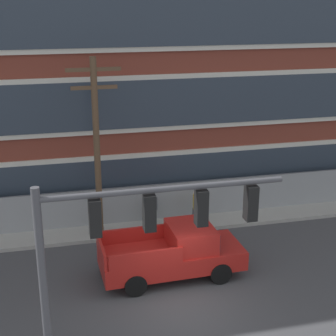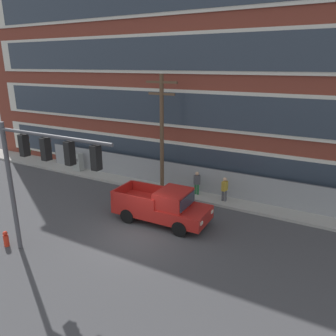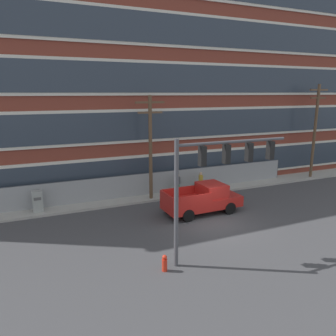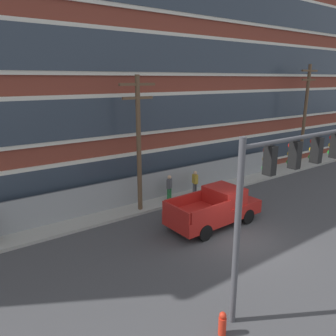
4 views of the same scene
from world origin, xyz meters
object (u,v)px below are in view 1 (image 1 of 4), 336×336
object	(u,v)px
traffic_signal_mast	(129,239)
pickup_truck_red	(174,253)
pedestrian_near_cabinet	(153,208)
utility_pole_near_corner	(97,143)
pedestrian_by_fence	(196,206)

from	to	relation	value
traffic_signal_mast	pickup_truck_red	bearing A→B (deg)	65.43
pedestrian_near_cabinet	pickup_truck_red	bearing A→B (deg)	-90.91
traffic_signal_mast	utility_pole_near_corner	size ratio (longest dim) A/B	0.77
traffic_signal_mast	pedestrian_by_fence	bearing A→B (deg)	64.58
utility_pole_near_corner	pedestrian_near_cabinet	bearing A→B (deg)	9.30
traffic_signal_mast	utility_pole_near_corner	bearing A→B (deg)	88.57
utility_pole_near_corner	pedestrian_near_cabinet	size ratio (longest dim) A/B	4.55
utility_pole_near_corner	traffic_signal_mast	bearing A→B (deg)	-91.43
traffic_signal_mast	pickup_truck_red	distance (m)	7.05
traffic_signal_mast	pedestrian_near_cabinet	world-z (taller)	traffic_signal_mast
traffic_signal_mast	pedestrian_near_cabinet	size ratio (longest dim) A/B	3.52
pedestrian_near_cabinet	pedestrian_by_fence	bearing A→B (deg)	-5.61
pedestrian_near_cabinet	utility_pole_near_corner	bearing A→B (deg)	-170.70
traffic_signal_mast	pedestrian_by_fence	distance (m)	11.16
pickup_truck_red	utility_pole_near_corner	distance (m)	5.56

